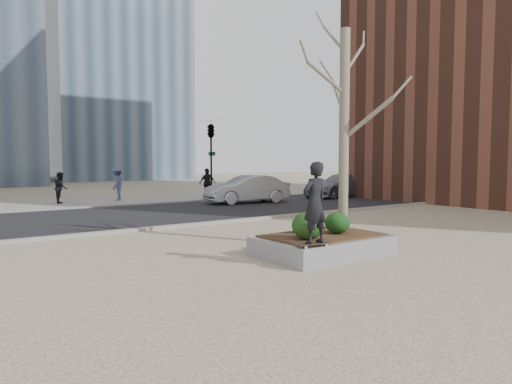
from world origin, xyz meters
TOP-DOWN VIEW (x-y plane):
  - ground at (0.00, 0.00)m, footprint 120.00×120.00m
  - street at (0.00, 10.00)m, footprint 60.00×8.00m
  - far_sidewalk at (0.00, 17.00)m, footprint 60.00×6.00m
  - planter at (1.00, 0.00)m, footprint 3.00×2.00m
  - planter_mulch at (1.00, 0.00)m, footprint 2.70×1.70m
  - sycamore_tree at (2.00, 0.30)m, footprint 2.80×2.80m
  - shrub_left at (0.25, -0.30)m, footprint 0.72×0.72m
  - shrub_middle at (0.76, 0.43)m, footprint 0.51×0.51m
  - shrub_right at (1.37, -0.11)m, footprint 0.60×0.60m
  - skateboard at (-0.10, -0.88)m, footprint 0.80×0.29m
  - skateboarder at (-0.10, -0.88)m, footprint 0.63×0.44m
  - car_silver at (6.97, 11.72)m, footprint 4.54×2.09m
  - car_third at (13.69, 11.47)m, footprint 4.86×2.09m
  - pedestrian_a at (-0.95, 17.15)m, footprint 0.77×0.90m
  - pedestrian_b at (1.98, 17.12)m, footprint 1.25×1.38m
  - pedestrian_c at (6.75, 15.47)m, footprint 1.04×0.47m
  - traffic_light_far at (6.50, 14.60)m, footprint 0.60×2.48m

SIDE VIEW (x-z plane):
  - ground at x=0.00m, z-range 0.00..0.00m
  - street at x=0.00m, z-range 0.00..0.02m
  - far_sidewalk at x=0.00m, z-range 0.00..0.02m
  - planter at x=1.00m, z-range 0.00..0.45m
  - planter_mulch at x=1.00m, z-range 0.45..0.49m
  - skateboard at x=-0.10m, z-range 0.45..0.53m
  - shrub_middle at x=0.76m, z-range 0.49..0.93m
  - car_third at x=13.69m, z-range 0.02..1.41m
  - car_silver at x=6.97m, z-range 0.02..1.46m
  - shrub_right at x=1.37m, z-range 0.49..1.00m
  - shrub_left at x=0.25m, z-range 0.49..1.10m
  - pedestrian_a at x=-0.95m, z-range 0.02..1.63m
  - pedestrian_c at x=6.75m, z-range 0.02..1.77m
  - pedestrian_b at x=1.98m, z-range 0.02..1.88m
  - skateboarder at x=-0.10m, z-range 0.53..2.21m
  - traffic_light_far at x=6.50m, z-range 0.00..4.50m
  - sycamore_tree at x=2.00m, z-range 0.49..7.09m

